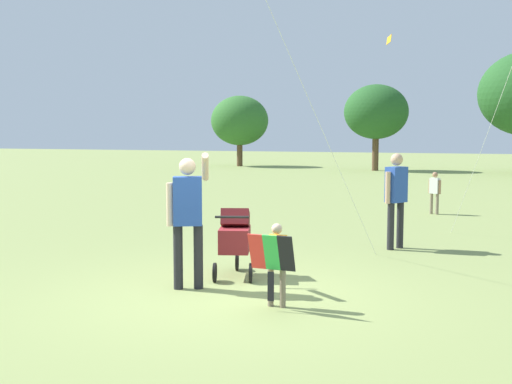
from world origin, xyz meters
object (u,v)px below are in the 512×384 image
person_red_shirt (435,189)px  stroller (235,236)px  child_with_butterfly_kite (276,257)px  person_sitting_far (396,193)px  person_adult_flyer (188,211)px

person_red_shirt → stroller: bearing=-105.0°
child_with_butterfly_kite → person_sitting_far: size_ratio=0.59×
person_adult_flyer → person_red_shirt: (2.59, 9.46, -0.43)m
child_with_butterfly_kite → stroller: child_with_butterfly_kite is taller
person_red_shirt → child_with_butterfly_kite: bearing=-96.7°
child_with_butterfly_kite → stroller: 1.81m
stroller → person_sitting_far: (1.97, 3.09, 0.44)m
child_with_butterfly_kite → person_red_shirt: (1.16, 9.94, 0.03)m
child_with_butterfly_kite → person_adult_flyer: bearing=161.2°
person_adult_flyer → person_sitting_far: person_adult_flyer is taller
person_red_shirt → person_sitting_far: size_ratio=0.63×
person_sitting_far → child_with_butterfly_kite: bearing=-100.8°
person_adult_flyer → person_sitting_far: (2.29, 4.03, -0.04)m
person_red_shirt → person_sitting_far: (-0.30, -5.43, 0.39)m
person_sitting_far → stroller: bearing=-122.6°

